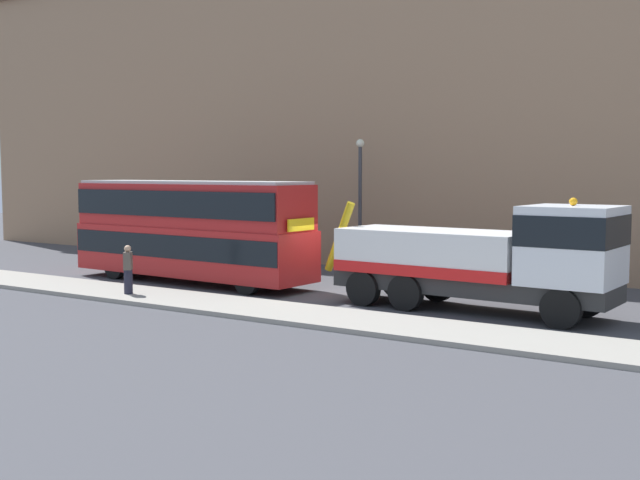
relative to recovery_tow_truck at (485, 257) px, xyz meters
The scene contains 7 objects.
ground_plane 6.17m from the recovery_tow_truck, behind, with size 120.00×120.00×0.00m, color #424247.
near_kerb 7.19m from the recovery_tow_truck, 147.61° to the right, with size 60.00×2.80×0.15m, color gray.
building_facade 12.19m from the recovery_tow_truck, 124.42° to the left, with size 60.00×1.50×16.00m.
recovery_tow_truck is the anchor object (origin of this frame).
double_decker_bus 12.32m from the recovery_tow_truck, behind, with size 11.13×3.05×4.06m.
pedestrian_onlooker 12.24m from the recovery_tow_truck, 160.56° to the right, with size 0.45×0.48×1.71m.
street_lamp 10.59m from the recovery_tow_truck, 142.11° to the left, with size 0.36×0.36×5.83m.
Camera 1 is at (14.89, -23.67, 4.41)m, focal length 44.08 mm.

